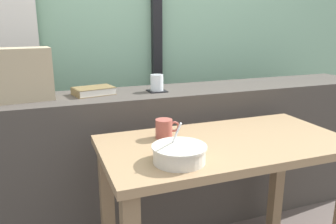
{
  "coord_description": "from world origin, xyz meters",
  "views": [
    {
      "loc": [
        -0.62,
        -1.23,
        1.22
      ],
      "look_at": [
        -0.02,
        0.38,
        0.76
      ],
      "focal_mm": 35.67,
      "sensor_mm": 36.0,
      "label": 1
    }
  ],
  "objects_px": {
    "breakfast_table": "(224,168)",
    "throw_pillow": "(17,75)",
    "coaster_square": "(157,91)",
    "soup_bowl": "(179,154)",
    "closed_book": "(93,91)",
    "juice_glass": "(157,83)",
    "ceramic_mug": "(164,129)"
  },
  "relations": [
    {
      "from": "breakfast_table",
      "to": "ceramic_mug",
      "type": "relative_size",
      "value": 9.61
    },
    {
      "from": "closed_book",
      "to": "juice_glass",
      "type": "bearing_deg",
      "value": -6.89
    },
    {
      "from": "coaster_square",
      "to": "ceramic_mug",
      "type": "xyz_separation_m",
      "value": [
        -0.11,
        -0.43,
        -0.08
      ]
    },
    {
      "from": "juice_glass",
      "to": "breakfast_table",
      "type": "bearing_deg",
      "value": -77.34
    },
    {
      "from": "breakfast_table",
      "to": "throw_pillow",
      "type": "relative_size",
      "value": 3.39
    },
    {
      "from": "juice_glass",
      "to": "throw_pillow",
      "type": "distance_m",
      "value": 0.72
    },
    {
      "from": "closed_book",
      "to": "ceramic_mug",
      "type": "xyz_separation_m",
      "value": [
        0.24,
        -0.47,
        -0.1
      ]
    },
    {
      "from": "juice_glass",
      "to": "closed_book",
      "type": "distance_m",
      "value": 0.35
    },
    {
      "from": "throw_pillow",
      "to": "juice_glass",
      "type": "bearing_deg",
      "value": -1.15
    },
    {
      "from": "breakfast_table",
      "to": "closed_book",
      "type": "relative_size",
      "value": 4.63
    },
    {
      "from": "throw_pillow",
      "to": "soup_bowl",
      "type": "relative_size",
      "value": 1.56
    },
    {
      "from": "throw_pillow",
      "to": "coaster_square",
      "type": "bearing_deg",
      "value": -1.15
    },
    {
      "from": "breakfast_table",
      "to": "juice_glass",
      "type": "distance_m",
      "value": 0.65
    },
    {
      "from": "breakfast_table",
      "to": "throw_pillow",
      "type": "height_order",
      "value": "throw_pillow"
    },
    {
      "from": "breakfast_table",
      "to": "coaster_square",
      "type": "distance_m",
      "value": 0.63
    },
    {
      "from": "breakfast_table",
      "to": "throw_pillow",
      "type": "bearing_deg",
      "value": 145.57
    },
    {
      "from": "juice_glass",
      "to": "throw_pillow",
      "type": "xyz_separation_m",
      "value": [
        -0.72,
        0.01,
        0.08
      ]
    },
    {
      "from": "breakfast_table",
      "to": "ceramic_mug",
      "type": "xyz_separation_m",
      "value": [
        -0.24,
        0.13,
        0.17
      ]
    },
    {
      "from": "juice_glass",
      "to": "closed_book",
      "type": "height_order",
      "value": "juice_glass"
    },
    {
      "from": "juice_glass",
      "to": "soup_bowl",
      "type": "height_order",
      "value": "juice_glass"
    },
    {
      "from": "breakfast_table",
      "to": "coaster_square",
      "type": "height_order",
      "value": "coaster_square"
    },
    {
      "from": "soup_bowl",
      "to": "ceramic_mug",
      "type": "xyz_separation_m",
      "value": [
        0.04,
        0.27,
        0.01
      ]
    },
    {
      "from": "breakfast_table",
      "to": "juice_glass",
      "type": "xyz_separation_m",
      "value": [
        -0.13,
        0.56,
        0.3
      ]
    },
    {
      "from": "soup_bowl",
      "to": "coaster_square",
      "type": "bearing_deg",
      "value": 77.81
    },
    {
      "from": "coaster_square",
      "to": "throw_pillow",
      "type": "relative_size",
      "value": 0.31
    },
    {
      "from": "coaster_square",
      "to": "soup_bowl",
      "type": "relative_size",
      "value": 0.49
    },
    {
      "from": "coaster_square",
      "to": "breakfast_table",
      "type": "bearing_deg",
      "value": -77.34
    },
    {
      "from": "breakfast_table",
      "to": "throw_pillow",
      "type": "distance_m",
      "value": 1.09
    },
    {
      "from": "juice_glass",
      "to": "ceramic_mug",
      "type": "bearing_deg",
      "value": -104.46
    },
    {
      "from": "closed_book",
      "to": "ceramic_mug",
      "type": "relative_size",
      "value": 2.07
    },
    {
      "from": "breakfast_table",
      "to": "coaster_square",
      "type": "bearing_deg",
      "value": 102.66
    },
    {
      "from": "closed_book",
      "to": "throw_pillow",
      "type": "xyz_separation_m",
      "value": [
        -0.37,
        -0.03,
        0.11
      ]
    }
  ]
}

